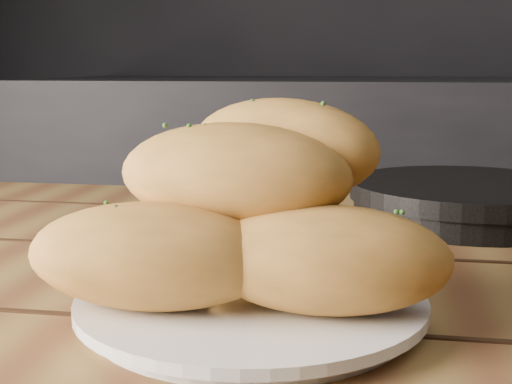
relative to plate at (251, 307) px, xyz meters
name	(u,v)px	position (x,y,z in m)	size (l,w,h in m)	color
plate	(251,307)	(0.00, 0.00, 0.00)	(0.25, 0.25, 0.02)	white
bread_rolls	(250,213)	(0.00, 0.00, 0.07)	(0.29, 0.23, 0.14)	#C07F35
skillet	(470,200)	(0.19, 0.37, 0.01)	(0.41, 0.28, 0.05)	black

